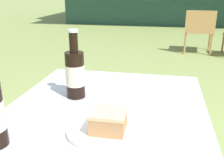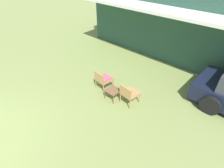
% 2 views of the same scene
% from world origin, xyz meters
% --- Properties ---
extents(cabin_building, '(8.93, 4.98, 2.98)m').
position_xyz_m(cabin_building, '(1.36, 9.57, 1.50)').
color(cabin_building, '#284C3D').
rests_on(cabin_building, ground_plane).
extents(wicker_chair_cushioned, '(0.55, 0.58, 0.78)m').
position_xyz_m(wicker_chair_cushioned, '(0.81, 4.23, 0.46)').
color(wicker_chair_cushioned, '#B2844C').
rests_on(wicker_chair_cushioned, ground_plane).
extents(wicker_chair_plain, '(0.56, 0.59, 0.78)m').
position_xyz_m(wicker_chair_plain, '(2.04, 4.21, 0.46)').
color(wicker_chair_plain, '#B2844C').
rests_on(wicker_chair_plain, ground_plane).
extents(garden_side_table, '(0.46, 0.45, 0.39)m').
position_xyz_m(garden_side_table, '(1.47, 4.05, 0.34)').
color(garden_side_table, brown).
rests_on(garden_side_table, ground_plane).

